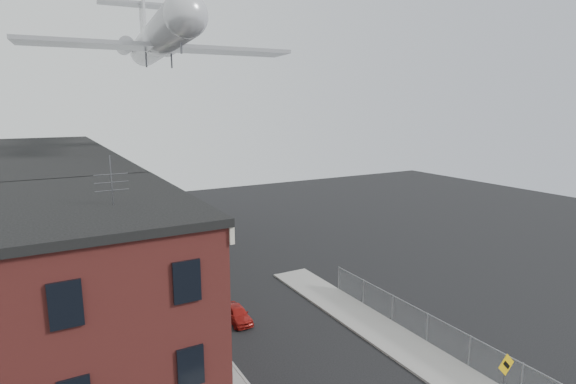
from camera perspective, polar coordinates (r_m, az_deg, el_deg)
name	(u,v)px	position (r m, az deg, el deg)	size (l,w,h in m)	color
sidewalk_left	(144,277)	(39.60, -17.80, -10.20)	(3.00, 62.00, 0.12)	gray
sidewalk_right	(396,341)	(29.16, 13.53, -17.87)	(3.00, 26.00, 0.12)	gray
curb_left	(162,273)	(39.87, -15.73, -9.92)	(0.15, 62.00, 0.14)	gray
curb_right	(377,347)	(28.29, 11.25, -18.70)	(0.15, 26.00, 0.14)	gray
corner_building	(64,323)	(21.34, -26.61, -14.60)	(10.31, 12.30, 12.15)	#351310
row_house_a	(55,257)	(30.27, -27.52, -7.32)	(11.98, 7.00, 10.30)	#5F5F5C
row_house_b	(50,229)	(37.02, -27.94, -4.20)	(11.98, 7.00, 10.30)	gray
row_house_c	(48,210)	(43.85, -28.23, -2.04)	(11.98, 7.00, 10.30)	#5F5F5C
row_house_d	(45,196)	(50.73, -28.43, -0.47)	(11.98, 7.00, 10.30)	gray
row_house_e	(44,186)	(57.64, -28.59, 0.72)	(11.98, 7.00, 10.30)	#5F5F5C
chainlink_fence	(427,327)	(29.07, 17.27, -16.09)	(0.06, 18.06, 1.90)	gray
warning_sign	(505,372)	(24.42, 25.86, -19.86)	(1.10, 0.11, 2.80)	#515156
utility_pole	(157,242)	(32.53, -16.27, -6.12)	(1.80, 0.26, 9.00)	black
street_tree	(135,226)	(42.31, -18.85, -4.09)	(3.22, 3.20, 5.20)	black
car_near	(237,314)	(30.69, -6.46, -15.11)	(1.25, 3.12, 1.06)	#A31A15
car_mid	(196,288)	(35.08, -11.58, -11.80)	(1.17, 3.36, 1.11)	black
car_far	(161,241)	(47.28, -15.83, -5.97)	(1.66, 4.09, 1.19)	slate
airplane	(159,39)	(42.64, -16.12, 18.18)	(22.06, 25.19, 7.27)	#B8B8BC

